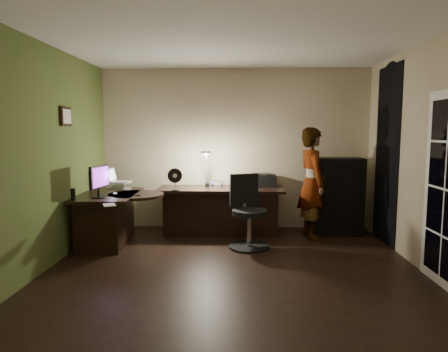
{
  "coord_description": "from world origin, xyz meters",
  "views": [
    {
      "loc": [
        0.05,
        -4.78,
        1.67
      ],
      "look_at": [
        -0.15,
        1.05,
        1.0
      ],
      "focal_mm": 32.0,
      "sensor_mm": 36.0,
      "label": 1
    }
  ],
  "objects_px": {
    "desk_right": "(221,211)",
    "cabinet": "(336,196)",
    "desk_left": "(109,219)",
    "office_chair": "(249,212)",
    "person": "(312,183)",
    "monitor": "(98,186)"
  },
  "relations": [
    {
      "from": "desk_left",
      "to": "monitor",
      "type": "height_order",
      "value": "monitor"
    },
    {
      "from": "cabinet",
      "to": "monitor",
      "type": "height_order",
      "value": "cabinet"
    },
    {
      "from": "cabinet",
      "to": "person",
      "type": "height_order",
      "value": "person"
    },
    {
      "from": "office_chair",
      "to": "person",
      "type": "height_order",
      "value": "person"
    },
    {
      "from": "desk_left",
      "to": "office_chair",
      "type": "distance_m",
      "value": 2.06
    },
    {
      "from": "desk_left",
      "to": "office_chair",
      "type": "height_order",
      "value": "office_chair"
    },
    {
      "from": "desk_left",
      "to": "person",
      "type": "bearing_deg",
      "value": 6.56
    },
    {
      "from": "desk_left",
      "to": "desk_right",
      "type": "xyz_separation_m",
      "value": [
        1.61,
        0.63,
        0.0
      ]
    },
    {
      "from": "person",
      "to": "desk_right",
      "type": "bearing_deg",
      "value": 73.85
    },
    {
      "from": "monitor",
      "to": "office_chair",
      "type": "distance_m",
      "value": 2.12
    },
    {
      "from": "cabinet",
      "to": "monitor",
      "type": "xyz_separation_m",
      "value": [
        -3.48,
        -1.09,
        0.3
      ]
    },
    {
      "from": "monitor",
      "to": "desk_right",
      "type": "bearing_deg",
      "value": 40.09
    },
    {
      "from": "desk_right",
      "to": "monitor",
      "type": "xyz_separation_m",
      "value": [
        -1.63,
        -0.99,
        0.54
      ]
    },
    {
      "from": "desk_right",
      "to": "monitor",
      "type": "distance_m",
      "value": 1.98
    },
    {
      "from": "desk_left",
      "to": "office_chair",
      "type": "xyz_separation_m",
      "value": [
        2.05,
        -0.12,
        0.14
      ]
    },
    {
      "from": "desk_right",
      "to": "cabinet",
      "type": "bearing_deg",
      "value": 3.23
    },
    {
      "from": "desk_right",
      "to": "desk_left",
      "type": "bearing_deg",
      "value": -158.27
    },
    {
      "from": "person",
      "to": "cabinet",
      "type": "bearing_deg",
      "value": -73.72
    },
    {
      "from": "monitor",
      "to": "office_chair",
      "type": "relative_size",
      "value": 0.47
    },
    {
      "from": "monitor",
      "to": "desk_left",
      "type": "bearing_deg",
      "value": 96.13
    },
    {
      "from": "desk_right",
      "to": "cabinet",
      "type": "height_order",
      "value": "cabinet"
    },
    {
      "from": "office_chair",
      "to": "cabinet",
      "type": "bearing_deg",
      "value": 12.62
    }
  ]
}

